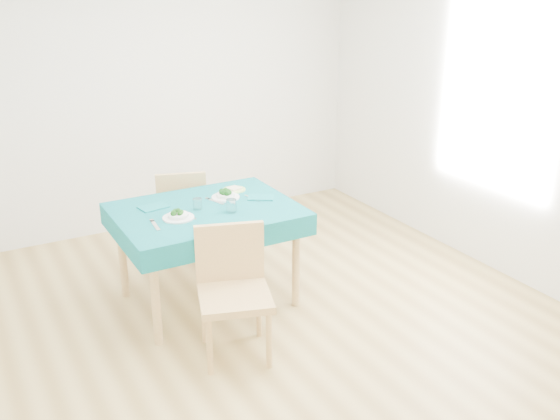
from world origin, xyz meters
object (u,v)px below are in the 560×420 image
table (208,256)px  side_plate (234,190)px  chair_near (234,277)px  bowl_near (178,214)px  bowl_far (226,194)px  chair_far (181,205)px

table → side_plate: bearing=36.8°
table → chair_near: bearing=-100.2°
table → chair_near: (-0.14, -0.76, 0.19)m
bowl_near → bowl_far: size_ratio=1.03×
table → chair_near: size_ratio=1.14×
table → bowl_far: (0.22, 0.14, 0.41)m
chair_near → chair_far: chair_near is taller
chair_far → side_plate: size_ratio=5.64×
bowl_near → chair_near: bearing=-80.7°
table → bowl_near: 0.49m
table → side_plate: (0.36, 0.27, 0.38)m
bowl_far → table: bearing=-148.5°
chair_far → bowl_far: chair_far is taller
chair_far → bowl_near: (-0.34, -0.88, 0.28)m
chair_near → bowl_far: chair_near is taller
bowl_far → side_plate: bowl_far is taller
chair_near → chair_far: size_ratio=1.12×
bowl_far → bowl_near: bearing=-154.1°
bowl_near → side_plate: size_ratio=1.22×
chair_near → side_plate: 1.15m
table → bowl_far: 0.49m
side_plate → chair_near: bearing=-115.7°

